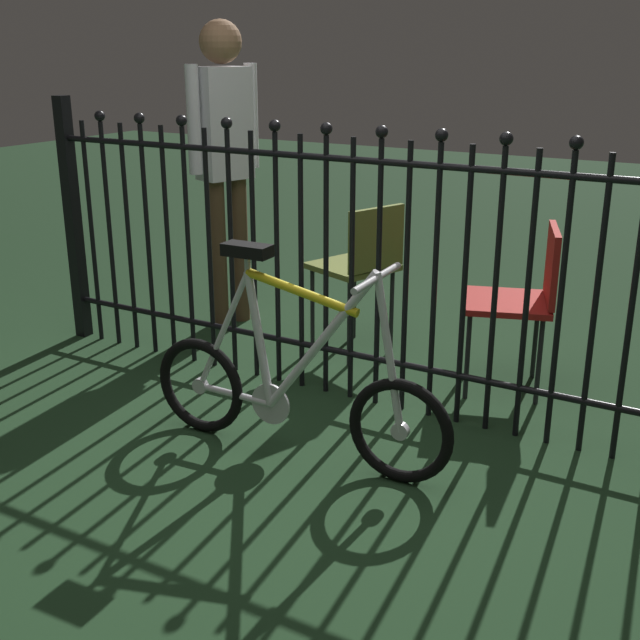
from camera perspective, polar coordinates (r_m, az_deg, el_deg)
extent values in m
plane|color=#1B351D|center=(3.38, -1.32, -9.87)|extent=(20.00, 20.00, 0.00)
cylinder|color=black|center=(4.81, -17.02, 6.01)|extent=(0.03, 0.03, 1.25)
sphere|color=black|center=(4.72, -17.79, 13.74)|extent=(0.06, 0.06, 0.06)
cylinder|color=black|center=(4.71, -15.86, 5.87)|extent=(0.03, 0.03, 1.25)
cylinder|color=black|center=(4.62, -14.65, 5.71)|extent=(0.03, 0.03, 1.25)
sphere|color=black|center=(4.52, -15.35, 13.78)|extent=(0.06, 0.06, 0.06)
cylinder|color=black|center=(4.53, -13.40, 5.55)|extent=(0.03, 0.03, 1.25)
cylinder|color=black|center=(4.43, -12.09, 5.38)|extent=(0.03, 0.03, 1.25)
sphere|color=black|center=(4.33, -12.69, 13.79)|extent=(0.06, 0.06, 0.06)
cylinder|color=black|center=(4.35, -10.72, 5.19)|extent=(0.03, 0.03, 1.25)
cylinder|color=black|center=(4.26, -9.31, 5.00)|extent=(0.03, 0.03, 1.25)
sphere|color=black|center=(4.15, -9.79, 13.76)|extent=(0.06, 0.06, 0.06)
cylinder|color=black|center=(4.18, -7.83, 4.79)|extent=(0.03, 0.03, 1.25)
cylinder|color=black|center=(4.10, -6.30, 4.58)|extent=(0.03, 0.03, 1.25)
sphere|color=black|center=(3.99, -6.64, 13.70)|extent=(0.06, 0.06, 0.06)
cylinder|color=black|center=(4.02, -4.71, 4.35)|extent=(0.03, 0.03, 1.25)
cylinder|color=black|center=(3.94, -3.06, 4.11)|extent=(0.03, 0.03, 1.25)
sphere|color=black|center=(3.83, -3.23, 13.59)|extent=(0.06, 0.06, 0.06)
cylinder|color=black|center=(3.87, -1.35, 3.85)|extent=(0.03, 0.03, 1.25)
cylinder|color=black|center=(3.81, 0.43, 3.59)|extent=(0.03, 0.03, 1.25)
sphere|color=black|center=(3.69, 0.45, 13.41)|extent=(0.06, 0.06, 0.06)
cylinder|color=black|center=(3.74, 2.26, 3.31)|extent=(0.03, 0.03, 1.25)
cylinder|color=black|center=(3.68, 4.15, 3.02)|extent=(0.03, 0.03, 1.25)
sphere|color=black|center=(3.56, 4.41, 13.16)|extent=(0.06, 0.06, 0.06)
cylinder|color=black|center=(3.63, 6.11, 2.71)|extent=(0.03, 0.03, 1.25)
cylinder|color=black|center=(3.58, 8.11, 2.40)|extent=(0.03, 0.03, 1.25)
sphere|color=black|center=(3.45, 8.62, 12.83)|extent=(0.06, 0.06, 0.06)
cylinder|color=black|center=(3.53, 10.18, 2.07)|extent=(0.03, 0.03, 1.25)
cylinder|color=black|center=(3.49, 12.29, 1.73)|extent=(0.03, 0.03, 1.25)
sphere|color=black|center=(3.36, 13.07, 12.41)|extent=(0.06, 0.06, 0.06)
cylinder|color=black|center=(3.46, 14.45, 1.38)|extent=(0.03, 0.03, 1.25)
cylinder|color=black|center=(3.42, 16.65, 1.02)|extent=(0.03, 0.03, 1.25)
sphere|color=black|center=(3.29, 17.72, 11.89)|extent=(0.06, 0.06, 0.06)
cylinder|color=black|center=(3.40, 18.89, 0.65)|extent=(0.03, 0.03, 1.25)
cylinder|color=black|center=(3.38, 21.15, 0.28)|extent=(0.03, 0.03, 1.25)
cylinder|color=black|center=(3.82, 3.82, -2.73)|extent=(3.82, 0.03, 0.03)
cylinder|color=black|center=(3.58, 4.14, 11.14)|extent=(3.82, 0.03, 0.03)
cube|color=black|center=(4.80, -17.09, 6.74)|extent=(0.07, 0.07, 1.37)
torus|color=black|center=(3.57, -8.47, -4.62)|extent=(0.44, 0.06, 0.43)
cylinder|color=silver|center=(3.57, -8.47, -4.62)|extent=(0.07, 0.03, 0.07)
torus|color=black|center=(3.15, 5.71, -7.83)|extent=(0.44, 0.06, 0.43)
cylinder|color=silver|center=(3.15, 5.71, -7.83)|extent=(0.07, 0.03, 0.07)
cylinder|color=silver|center=(3.16, 0.03, -1.61)|extent=(0.50, 0.06, 0.65)
cylinder|color=yellow|center=(3.14, -1.34, 1.99)|extent=(0.50, 0.06, 0.14)
cylinder|color=silver|center=(3.31, -4.32, -1.37)|extent=(0.13, 0.04, 0.57)
cylinder|color=silver|center=(3.48, -6.06, -5.27)|extent=(0.36, 0.04, 0.04)
cylinder|color=silver|center=(3.40, -6.89, -0.80)|extent=(0.29, 0.04, 0.56)
cylinder|color=silver|center=(3.04, 4.91, -2.40)|extent=(0.14, 0.04, 0.63)
cylinder|color=silver|center=(2.97, 4.07, 3.18)|extent=(0.03, 0.03, 0.02)
cylinder|color=silver|center=(2.97, 4.06, 3.00)|extent=(0.04, 0.40, 0.03)
cylinder|color=silver|center=(3.24, -5.16, 4.01)|extent=(0.03, 0.03, 0.07)
cube|color=black|center=(3.22, -5.19, 4.96)|extent=(0.20, 0.10, 0.05)
cylinder|color=silver|center=(3.39, -3.52, -5.95)|extent=(0.18, 0.02, 0.18)
cylinder|color=black|center=(4.47, -0.54, 0.76)|extent=(0.02, 0.02, 0.48)
cylinder|color=black|center=(4.66, 2.43, 1.51)|extent=(0.02, 0.02, 0.48)
cylinder|color=black|center=(4.25, 2.09, -0.25)|extent=(0.02, 0.02, 0.48)
cylinder|color=black|center=(4.45, 5.09, 0.58)|extent=(0.02, 0.02, 0.48)
cube|color=olive|center=(4.38, 2.31, 3.82)|extent=(0.50, 0.50, 0.03)
cube|color=olive|center=(4.20, 4.02, 5.75)|extent=(0.16, 0.36, 0.33)
cylinder|color=black|center=(3.92, 10.41, -2.57)|extent=(0.02, 0.02, 0.43)
cylinder|color=black|center=(4.23, 10.53, -0.95)|extent=(0.02, 0.02, 0.43)
cylinder|color=black|center=(3.93, 15.27, -2.87)|extent=(0.02, 0.02, 0.43)
cylinder|color=black|center=(4.24, 15.03, -1.23)|extent=(0.02, 0.02, 0.43)
cube|color=#A51E19|center=(4.00, 13.05, 1.22)|extent=(0.53, 0.53, 0.03)
cube|color=#A51E19|center=(3.96, 16.12, 3.79)|extent=(0.15, 0.38, 0.35)
cylinder|color=#4C3823|center=(4.86, -7.28, 4.64)|extent=(0.11, 0.11, 0.89)
cylinder|color=#4C3823|center=(4.95, -5.75, 4.95)|extent=(0.11, 0.11, 0.89)
cube|color=silver|center=(4.78, -6.85, 13.64)|extent=(0.27, 0.34, 0.63)
cylinder|color=silver|center=(4.67, -8.95, 13.82)|extent=(0.08, 0.08, 0.60)
cylinder|color=silver|center=(4.89, -4.88, 14.19)|extent=(0.08, 0.08, 0.60)
sphere|color=#8C6647|center=(4.76, -7.07, 19.00)|extent=(0.24, 0.24, 0.24)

